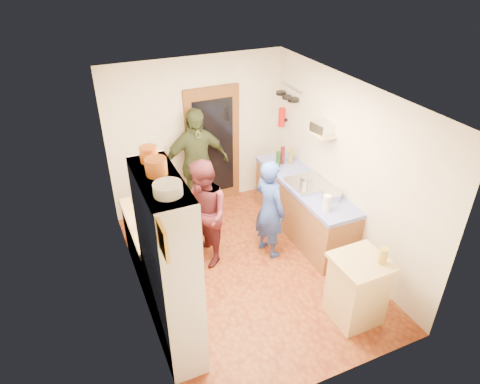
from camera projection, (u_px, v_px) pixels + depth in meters
floor at (247, 269)px, 6.22m from camera, size 3.00×4.00×0.02m
ceiling at (249, 93)px, 4.87m from camera, size 3.00×4.00×0.02m
wall_back at (198, 135)px, 7.12m from camera, size 3.00×0.02×2.60m
wall_front at (339, 293)px, 3.97m from camera, size 3.00×0.02×2.60m
wall_left at (132, 218)px, 5.03m from camera, size 0.02×4.00×2.60m
wall_right at (345, 170)px, 6.07m from camera, size 0.02×4.00×2.60m
door_frame at (213, 147)px, 7.31m from camera, size 0.95×0.06×2.10m
door_glass at (214, 148)px, 7.28m from camera, size 0.70×0.02×1.70m
hutch_body at (169, 268)px, 4.58m from camera, size 0.40×1.20×2.20m
hutch_top_shelf at (159, 180)px, 4.02m from camera, size 0.40×1.14×0.04m
plate_stack at (168, 189)px, 3.73m from camera, size 0.26×0.26×0.11m
orange_pot_a at (156, 167)px, 4.03m from camera, size 0.21×0.21×0.17m
orange_pot_b at (149, 154)px, 4.27m from camera, size 0.18×0.18×0.16m
left_counter_base at (156, 248)px, 5.94m from camera, size 0.60×1.40×0.85m
left_counter_top at (152, 222)px, 5.71m from camera, size 0.64×1.44×0.05m
toaster at (165, 234)px, 5.29m from camera, size 0.26×0.21×0.17m
kettle at (151, 223)px, 5.48m from camera, size 0.20×0.20×0.18m
orange_bowl at (156, 213)px, 5.76m from camera, size 0.25×0.25×0.10m
chopping_board at (143, 197)px, 6.17m from camera, size 0.33×0.26×0.02m
right_counter_base at (303, 208)px, 6.81m from camera, size 0.60×2.20×0.84m
right_counter_top at (305, 184)px, 6.58m from camera, size 0.62×2.22×0.06m
hob at (308, 184)px, 6.49m from camera, size 0.55×0.58×0.04m
pot_on_hob at (306, 180)px, 6.41m from camera, size 0.19×0.19×0.12m
bottle_a at (278, 160)px, 6.92m from camera, size 0.07×0.07×0.28m
bottle_b at (283, 155)px, 7.03m from camera, size 0.09×0.09×0.30m
bottle_c at (291, 156)px, 7.04m from camera, size 0.07×0.07×0.28m
paper_towel at (327, 203)px, 5.83m from camera, size 0.14×0.14×0.24m
mixing_bowl at (332, 195)px, 6.13m from camera, size 0.36×0.36×0.11m
island_base at (356, 291)px, 5.22m from camera, size 0.56×0.56×0.86m
island_top at (362, 262)px, 4.98m from camera, size 0.63×0.63×0.05m
cutting_board at (356, 260)px, 5.00m from camera, size 0.35×0.28×0.02m
oil_jar at (383, 256)px, 4.89m from camera, size 0.10×0.10×0.20m
pan_rail at (291, 88)px, 6.86m from camera, size 0.02×0.65×0.02m
pan_hang_a at (293, 100)px, 6.77m from camera, size 0.18×0.18×0.05m
pan_hang_b at (287, 97)px, 6.94m from camera, size 0.16×0.16×0.05m
pan_hang_c at (281, 93)px, 7.09m from camera, size 0.17×0.17×0.05m
wall_shelf at (321, 134)px, 6.17m from camera, size 0.26×0.42×0.03m
radio at (322, 128)px, 6.12m from camera, size 0.26×0.33×0.15m
ext_bracket at (285, 120)px, 7.31m from camera, size 0.06×0.10×0.04m
fire_extinguisher at (282, 117)px, 7.27m from camera, size 0.11×0.11×0.32m
picture_frame at (163, 241)px, 3.44m from camera, size 0.03×0.25×0.30m
person_hob at (272, 209)px, 6.16m from camera, size 0.50×0.64×1.54m
person_left at (205, 213)px, 6.01m from camera, size 0.67×0.83×1.62m
person_back at (197, 164)px, 6.98m from camera, size 1.12×0.47×1.90m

